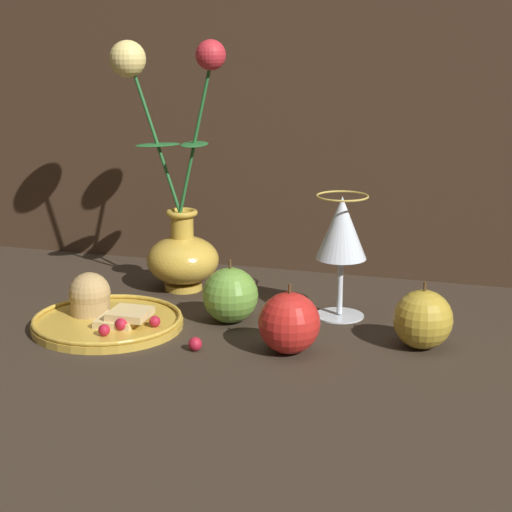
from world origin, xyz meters
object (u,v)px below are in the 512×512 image
(apple_at_table_edge, at_px, (289,323))
(vase, at_px, (178,219))
(plate_with_pastries, at_px, (104,314))
(apple_beside_vase, at_px, (423,319))
(wine_glass, at_px, (341,233))
(apple_near_glass, at_px, (230,295))

(apple_at_table_edge, bearing_deg, vase, 137.69)
(vase, xyz_separation_m, plate_with_pastries, (-0.04, -0.19, -0.10))
(vase, distance_m, apple_beside_vase, 0.42)
(plate_with_pastries, distance_m, wine_glass, 0.35)
(plate_with_pastries, relative_size, apple_at_table_edge, 2.28)
(apple_at_table_edge, bearing_deg, apple_beside_vase, 22.30)
(plate_with_pastries, bearing_deg, wine_glass, 23.69)
(vase, height_order, wine_glass, vase)
(vase, height_order, apple_near_glass, vase)
(apple_beside_vase, xyz_separation_m, apple_near_glass, (-0.27, 0.02, 0.00))
(vase, height_order, apple_at_table_edge, vase)
(apple_beside_vase, distance_m, apple_near_glass, 0.27)
(wine_glass, bearing_deg, vase, 168.14)
(plate_with_pastries, xyz_separation_m, apple_beside_vase, (0.43, 0.04, 0.02))
(wine_glass, xyz_separation_m, apple_near_glass, (-0.14, -0.07, -0.08))
(plate_with_pastries, relative_size, wine_glass, 1.18)
(wine_glass, distance_m, apple_at_table_edge, 0.18)
(plate_with_pastries, height_order, apple_near_glass, apple_near_glass)
(apple_beside_vase, bearing_deg, apple_at_table_edge, -157.70)
(plate_with_pastries, relative_size, apple_beside_vase, 2.34)
(apple_beside_vase, bearing_deg, vase, 159.44)
(wine_glass, relative_size, apple_beside_vase, 1.98)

